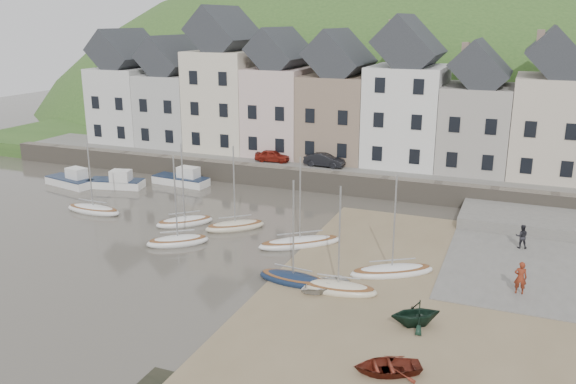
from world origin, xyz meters
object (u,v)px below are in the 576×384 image
at_px(sailboat_0, 93,209).
at_px(person_red, 520,278).
at_px(rowboat_green, 416,313).
at_px(car_right, 325,160).
at_px(rowboat_white, 323,285).
at_px(person_dark, 522,236).
at_px(rowboat_red, 387,366).
at_px(car_left, 272,156).

bearing_deg(sailboat_0, person_red, -5.71).
relative_size(sailboat_0, rowboat_green, 2.51).
height_order(rowboat_green, car_right, car_right).
distance_m(rowboat_white, person_dark, 14.69).
height_order(rowboat_red, person_red, person_red).
distance_m(rowboat_green, car_left, 29.63).
bearing_deg(person_dark, car_left, -32.42).
xyz_separation_m(rowboat_green, person_dark, (4.57, 12.84, 0.20)).
height_order(person_dark, car_left, car_left).
bearing_deg(rowboat_white, car_right, 145.98).
xyz_separation_m(rowboat_red, car_right, (-12.26, 28.19, 1.85)).
height_order(person_red, car_right, car_right).
relative_size(rowboat_red, person_red, 1.56).
relative_size(person_dark, car_left, 0.49).
bearing_deg(person_red, car_right, -50.60).
relative_size(rowboat_white, person_dark, 1.88).
height_order(rowboat_green, person_red, person_red).
distance_m(rowboat_green, car_right, 26.85).
bearing_deg(rowboat_red, car_right, 178.53).
relative_size(person_red, person_dark, 1.16).
distance_m(rowboat_red, car_left, 33.19).
bearing_deg(rowboat_red, person_red, 128.70).
relative_size(sailboat_0, car_left, 1.92).
xyz_separation_m(person_dark, car_right, (-17.20, 10.81, 1.29)).
xyz_separation_m(rowboat_white, person_dark, (10.05, 10.71, 0.55)).
distance_m(sailboat_0, car_right, 20.55).
bearing_deg(car_left, rowboat_red, -153.94).
relative_size(person_red, car_left, 0.56).
height_order(rowboat_white, person_red, person_red).
height_order(rowboat_red, car_left, car_left).
bearing_deg(rowboat_green, rowboat_red, -37.43).
xyz_separation_m(person_red, car_left, (-22.45, 18.05, 1.11)).
bearing_deg(car_left, sailboat_0, 143.78).
relative_size(rowboat_white, rowboat_red, 1.04).
relative_size(rowboat_green, car_left, 0.77).
height_order(sailboat_0, rowboat_red, sailboat_0).
height_order(sailboat_0, car_left, sailboat_0).
distance_m(rowboat_green, person_dark, 13.63).
xyz_separation_m(sailboat_0, rowboat_white, (21.14, -6.59, 0.11)).
bearing_deg(car_left, person_dark, -121.47).
bearing_deg(car_left, person_red, -134.48).
relative_size(rowboat_white, person_red, 1.62).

